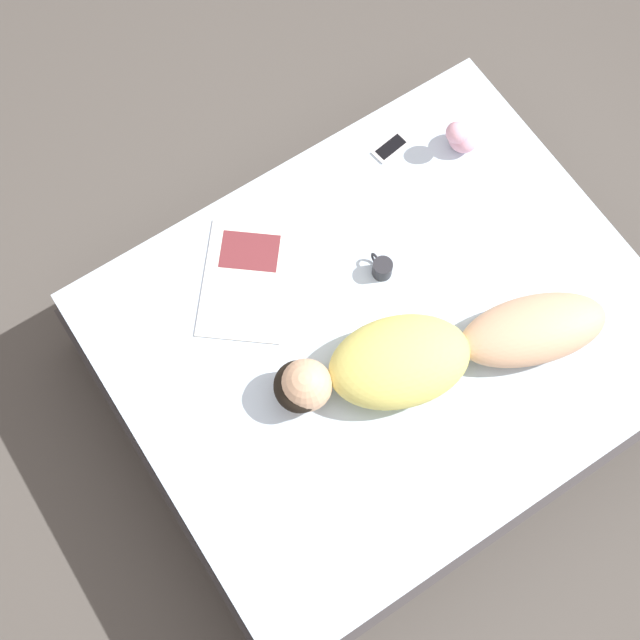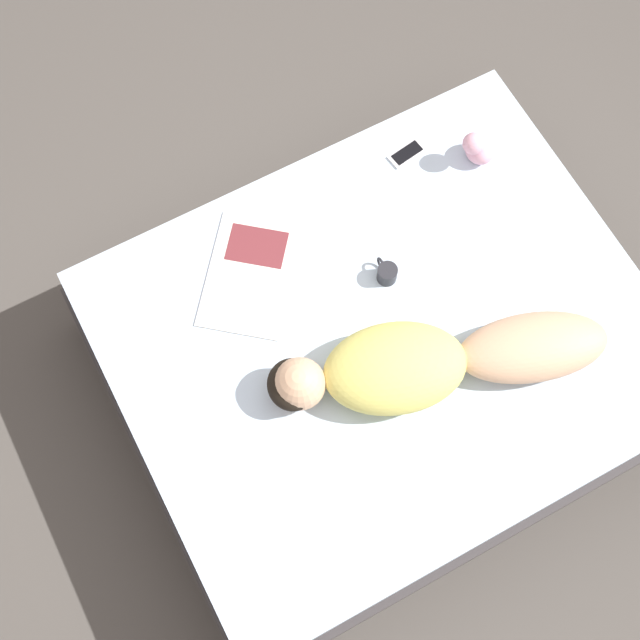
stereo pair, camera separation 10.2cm
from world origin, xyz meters
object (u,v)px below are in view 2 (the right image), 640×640
object	(u,v)px
person	(426,363)
open_magazine	(250,273)
coffee_mug	(387,273)
cell_phone	(407,153)

from	to	relation	value
person	open_magazine	bearing A→B (deg)	49.42
open_magazine	coffee_mug	xyz separation A→B (m)	(-0.26, -0.46, 0.04)
open_magazine	coffee_mug	size ratio (longest dim) A/B	5.14
person	cell_phone	bearing A→B (deg)	-7.66
person	coffee_mug	size ratio (longest dim) A/B	11.17
person	cell_phone	xyz separation A→B (m)	(0.84, -0.42, -0.09)
open_magazine	cell_phone	world-z (taller)	same
person	open_magazine	size ratio (longest dim) A/B	2.17
open_magazine	person	bearing A→B (deg)	-110.10
coffee_mug	cell_phone	size ratio (longest dim) A/B	0.70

